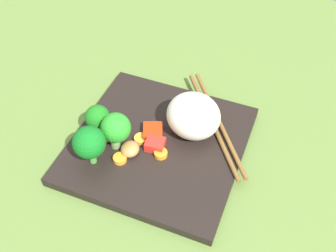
{
  "coord_description": "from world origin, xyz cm",
  "views": [
    {
      "loc": [
        -14.69,
        38.85,
        50.69
      ],
      "look_at": [
        -1.0,
        -1.91,
        3.55
      ],
      "focal_mm": 43.66,
      "sensor_mm": 36.0,
      "label": 1
    }
  ],
  "objects_px": {
    "carrot_slice_2": "(161,154)",
    "square_plate": "(158,145)",
    "broccoli_floret_2": "(89,143)",
    "chopstick_pair": "(216,122)",
    "rice_mound": "(193,116)"
  },
  "relations": [
    {
      "from": "broccoli_floret_2",
      "to": "chopstick_pair",
      "type": "xyz_separation_m",
      "value": [
        -0.16,
        -0.14,
        -0.04
      ]
    },
    {
      "from": "broccoli_floret_2",
      "to": "carrot_slice_2",
      "type": "relative_size",
      "value": 3.4
    },
    {
      "from": "square_plate",
      "to": "chopstick_pair",
      "type": "distance_m",
      "value": 0.1
    },
    {
      "from": "square_plate",
      "to": "broccoli_floret_2",
      "type": "height_order",
      "value": "broccoli_floret_2"
    },
    {
      "from": "rice_mound",
      "to": "broccoli_floret_2",
      "type": "distance_m",
      "value": 0.16
    },
    {
      "from": "carrot_slice_2",
      "to": "chopstick_pair",
      "type": "xyz_separation_m",
      "value": [
        -0.06,
        -0.09,
        -0.0
      ]
    },
    {
      "from": "broccoli_floret_2",
      "to": "rice_mound",
      "type": "bearing_deg",
      "value": -139.09
    },
    {
      "from": "broccoli_floret_2",
      "to": "chopstick_pair",
      "type": "relative_size",
      "value": 0.33
    },
    {
      "from": "rice_mound",
      "to": "broccoli_floret_2",
      "type": "relative_size",
      "value": 1.23
    },
    {
      "from": "rice_mound",
      "to": "chopstick_pair",
      "type": "height_order",
      "value": "rice_mound"
    },
    {
      "from": "rice_mound",
      "to": "broccoli_floret_2",
      "type": "bearing_deg",
      "value": 40.91
    },
    {
      "from": "carrot_slice_2",
      "to": "square_plate",
      "type": "bearing_deg",
      "value": -62.22
    },
    {
      "from": "rice_mound",
      "to": "broccoli_floret_2",
      "type": "height_order",
      "value": "same"
    },
    {
      "from": "carrot_slice_2",
      "to": "chopstick_pair",
      "type": "bearing_deg",
      "value": -124.58
    },
    {
      "from": "broccoli_floret_2",
      "to": "chopstick_pair",
      "type": "bearing_deg",
      "value": -138.81
    }
  ]
}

